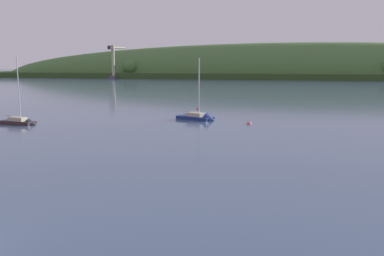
% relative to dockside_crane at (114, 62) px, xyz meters
% --- Properties ---
extents(far_shoreline_hill, '(546.96, 85.21, 46.68)m').
position_rel_dockside_crane_xyz_m(far_shoreline_hill, '(107.62, 31.71, -10.33)').
color(far_shoreline_hill, '#314A21').
rests_on(far_shoreline_hill, ground).
extents(dockside_crane, '(7.41, 14.95, 21.28)m').
position_rel_dockside_crane_xyz_m(dockside_crane, '(0.00, 0.00, 0.00)').
color(dockside_crane, '#4C4C51').
rests_on(dockside_crane, ground).
extents(sailboat_near_mooring, '(7.32, 5.09, 11.26)m').
position_rel_dockside_crane_xyz_m(sailboat_near_mooring, '(95.15, -183.78, -10.35)').
color(sailboat_near_mooring, navy).
rests_on(sailboat_near_mooring, ground).
extents(sailboat_midwater_white, '(6.83, 2.83, 11.26)m').
position_rel_dockside_crane_xyz_m(sailboat_midwater_white, '(69.78, -194.83, -10.36)').
color(sailboat_midwater_white, '#232328').
rests_on(sailboat_midwater_white, ground).
extents(mooring_buoy_midchannel, '(0.64, 0.64, 0.72)m').
position_rel_dockside_crane_xyz_m(mooring_buoy_midchannel, '(91.47, -167.81, -10.49)').
color(mooring_buoy_midchannel, red).
rests_on(mooring_buoy_midchannel, ground).
extents(mooring_buoy_off_fishing_boat, '(0.76, 0.76, 0.84)m').
position_rel_dockside_crane_xyz_m(mooring_buoy_off_fishing_boat, '(103.43, -186.71, -10.49)').
color(mooring_buoy_off_fishing_boat, '#E06675').
rests_on(mooring_buoy_off_fishing_boat, ground).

